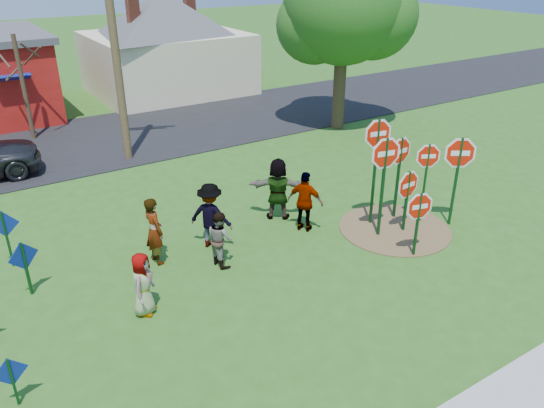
# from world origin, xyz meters

# --- Properties ---
(ground) EXTENTS (120.00, 120.00, 0.00)m
(ground) POSITION_xyz_m (0.00, 0.00, 0.00)
(ground) COLOR #295819
(ground) RESTS_ON ground
(road) EXTENTS (120.00, 7.50, 0.04)m
(road) POSITION_xyz_m (0.00, 11.50, 0.02)
(road) COLOR black
(road) RESTS_ON ground
(dirt_patch) EXTENTS (3.20, 3.20, 0.03)m
(dirt_patch) POSITION_xyz_m (4.50, -1.00, 0.01)
(dirt_patch) COLOR brown
(dirt_patch) RESTS_ON ground
(cream_house) EXTENTS (9.40, 9.40, 6.50)m
(cream_house) POSITION_xyz_m (5.50, 18.00, 2.92)
(cream_house) COLOR beige
(cream_house) RESTS_ON ground
(stop_sign_a) EXTENTS (0.97, 0.27, 1.94)m
(stop_sign_a) POSITION_xyz_m (3.87, -2.33, 1.30)
(stop_sign_a) COLOR #103D1A
(stop_sign_a) RESTS_ON ground
(stop_sign_b) EXTENTS (1.08, 0.25, 3.32)m
(stop_sign_b) POSITION_xyz_m (4.15, -0.35, 2.43)
(stop_sign_b) COLOR #103D1A
(stop_sign_b) RESTS_ON ground
(stop_sign_c) EXTENTS (0.85, 0.45, 2.54)m
(stop_sign_c) POSITION_xyz_m (5.48, -1.04, 1.79)
(stop_sign_c) COLOR #103D1A
(stop_sign_c) RESTS_ON ground
(stop_sign_d) EXTENTS (1.09, 0.11, 2.67)m
(stop_sign_d) POSITION_xyz_m (5.01, -0.44, 1.91)
(stop_sign_d) COLOR #103D1A
(stop_sign_d) RESTS_ON ground
(stop_sign_e) EXTENTS (1.09, 0.09, 1.98)m
(stop_sign_e) POSITION_xyz_m (4.64, -1.19, 1.31)
(stop_sign_e) COLOR #103D1A
(stop_sign_e) RESTS_ON ground
(stop_sign_f) EXTENTS (1.02, 0.67, 2.82)m
(stop_sign_f) POSITION_xyz_m (6.08, -1.63, 2.01)
(stop_sign_f) COLOR #103D1A
(stop_sign_f) RESTS_ON ground
(stop_sign_g) EXTENTS (1.16, 0.24, 3.05)m
(stop_sign_g) POSITION_xyz_m (3.84, -1.01, 2.14)
(stop_sign_g) COLOR #103D1A
(stop_sign_g) RESTS_ON ground
(blue_diamond_a) EXTENTS (0.59, 0.06, 1.04)m
(blue_diamond_a) POSITION_xyz_m (-5.82, -2.18, 0.63)
(blue_diamond_a) COLOR #103D1A
(blue_diamond_a) RESTS_ON ground
(blue_diamond_c) EXTENTS (0.69, 0.27, 1.39)m
(blue_diamond_c) POSITION_xyz_m (-4.98, 1.26, 0.86)
(blue_diamond_c) COLOR #103D1A
(blue_diamond_c) RESTS_ON ground
(blue_diamond_d) EXTENTS (0.71, 0.17, 1.56)m
(blue_diamond_d) POSITION_xyz_m (-5.13, 2.82, 0.97)
(blue_diamond_d) COLOR #103D1A
(blue_diamond_d) RESTS_ON ground
(person_a) EXTENTS (0.84, 0.86, 1.49)m
(person_a) POSITION_xyz_m (-2.96, -0.86, 0.75)
(person_a) COLOR #3E458B
(person_a) RESTS_ON ground
(person_b) EXTENTS (0.51, 0.71, 1.81)m
(person_b) POSITION_xyz_m (-1.95, 1.02, 0.90)
(person_b) COLOR #257766
(person_b) RESTS_ON ground
(person_c) EXTENTS (0.62, 0.76, 1.47)m
(person_c) POSITION_xyz_m (-0.60, 0.04, 0.73)
(person_c) COLOR brown
(person_c) RESTS_ON ground
(person_d) EXTENTS (1.28, 1.34, 1.83)m
(person_d) POSITION_xyz_m (-0.38, 0.99, 0.92)
(person_d) COLOR #313035
(person_d) RESTS_ON ground
(person_e) EXTENTS (0.95, 1.11, 1.79)m
(person_e) POSITION_xyz_m (2.27, 0.37, 0.89)
(person_e) COLOR #4B2751
(person_e) RESTS_ON ground
(person_f) EXTENTS (1.74, 1.48, 1.89)m
(person_f) POSITION_xyz_m (2.06, 1.44, 0.94)
(person_f) COLOR #215235
(person_f) RESTS_ON ground
(utility_pole) EXTENTS (2.23, 0.97, 9.59)m
(utility_pole) POSITION_xyz_m (-0.08, 8.74, 5.04)
(utility_pole) COLOR #4C3823
(utility_pole) RESTS_ON ground
(leafy_tree) EXTENTS (5.51, 5.03, 7.84)m
(leafy_tree) POSITION_xyz_m (9.35, 7.48, 5.05)
(leafy_tree) COLOR #382819
(leafy_tree) RESTS_ON ground
(bare_tree_east) EXTENTS (1.80, 1.80, 4.34)m
(bare_tree_east) POSITION_xyz_m (-2.71, 13.19, 2.81)
(bare_tree_east) COLOR #382819
(bare_tree_east) RESTS_ON ground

